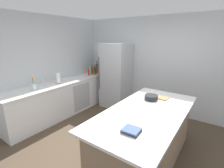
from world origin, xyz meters
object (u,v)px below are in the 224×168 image
(sink_faucet, at_px, (44,80))
(vinegar_bottle, at_px, (97,70))
(kitchen_island, at_px, (145,136))
(refrigerator, at_px, (116,76))
(cookbook_stack, at_px, (131,131))
(flower_vase, at_px, (34,86))
(hot_sauce_bottle, at_px, (89,73))
(syrup_bottle, at_px, (95,70))
(paper_towel_roll, at_px, (58,78))
(cutting_board, at_px, (159,97))
(wine_bottle, at_px, (97,68))
(mixing_bowl, at_px, (151,97))
(whiskey_bottle, at_px, (92,71))
(gin_bottle, at_px, (90,71))

(sink_faucet, xyz_separation_m, vinegar_bottle, (0.11, 1.86, -0.03))
(kitchen_island, xyz_separation_m, vinegar_bottle, (-2.52, 1.78, 0.56))
(refrigerator, height_order, vinegar_bottle, refrigerator)
(sink_faucet, distance_m, cookbook_stack, 2.80)
(flower_vase, height_order, hot_sauce_bottle, flower_vase)
(syrup_bottle, bearing_deg, sink_faucet, -93.38)
(paper_towel_roll, distance_m, vinegar_bottle, 1.51)
(refrigerator, bearing_deg, kitchen_island, -44.72)
(paper_towel_roll, bearing_deg, hot_sauce_bottle, 89.71)
(syrup_bottle, distance_m, cutting_board, 2.68)
(flower_vase, distance_m, wine_bottle, 2.29)
(sink_faucet, relative_size, mixing_bowl, 1.21)
(refrigerator, relative_size, sink_faucet, 6.31)
(sink_faucet, bearing_deg, hot_sauce_bottle, 86.65)
(cookbook_stack, bearing_deg, sink_faucet, 167.58)
(refrigerator, relative_size, paper_towel_roll, 6.06)
(sink_faucet, distance_m, cutting_board, 2.69)
(refrigerator, height_order, syrup_bottle, refrigerator)
(whiskey_bottle, height_order, cookbook_stack, whiskey_bottle)
(refrigerator, xyz_separation_m, sink_faucet, (-0.90, -1.79, 0.12))
(vinegar_bottle, bearing_deg, cookbook_stack, -43.26)
(wine_bottle, relative_size, whiskey_bottle, 1.32)
(paper_towel_roll, bearing_deg, wine_bottle, 91.82)
(whiskey_bottle, bearing_deg, hot_sauce_bottle, -81.12)
(sink_faucet, height_order, cutting_board, sink_faucet)
(gin_bottle, bearing_deg, cookbook_stack, -39.21)
(refrigerator, distance_m, gin_bottle, 0.87)
(refrigerator, xyz_separation_m, cutting_board, (1.68, -1.04, -0.00))
(cookbook_stack, relative_size, mixing_bowl, 0.87)
(kitchen_island, distance_m, flower_vase, 2.61)
(flower_vase, relative_size, hot_sauce_bottle, 1.50)
(kitchen_island, distance_m, cookbook_stack, 0.84)
(wine_bottle, distance_m, mixing_bowl, 2.84)
(vinegar_bottle, bearing_deg, paper_towel_roll, -91.23)
(hot_sauce_bottle, bearing_deg, wine_bottle, 96.75)
(refrigerator, relative_size, syrup_bottle, 6.52)
(sink_faucet, height_order, mixing_bowl, sink_faucet)
(kitchen_island, distance_m, vinegar_bottle, 3.14)
(sink_faucet, bearing_deg, mixing_bowl, 12.79)
(hot_sauce_bottle, distance_m, mixing_bowl, 2.58)
(gin_bottle, bearing_deg, sink_faucet, -92.29)
(kitchen_island, height_order, whiskey_bottle, whiskey_bottle)
(kitchen_island, bearing_deg, wine_bottle, 144.26)
(sink_faucet, relative_size, flower_vase, 0.91)
(kitchen_island, distance_m, refrigerator, 2.48)
(whiskey_bottle, distance_m, cookbook_stack, 3.51)
(syrup_bottle, distance_m, whiskey_bottle, 0.11)
(vinegar_bottle, distance_m, cutting_board, 2.71)
(sink_faucet, relative_size, cutting_board, 0.83)
(paper_towel_roll, distance_m, cookbook_stack, 2.82)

